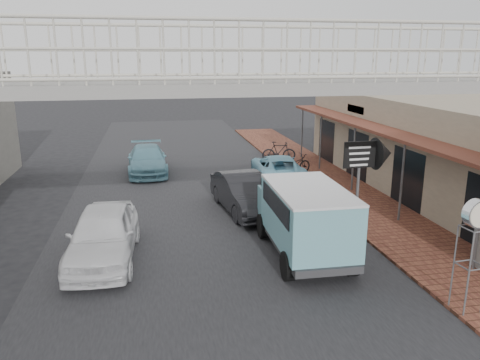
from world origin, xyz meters
name	(u,v)px	position (x,y,z in m)	size (l,w,h in m)	color
ground	(209,248)	(0.00, 0.00, 0.00)	(120.00, 120.00, 0.00)	black
road_strip	(209,248)	(0.00, 0.00, 0.01)	(10.00, 60.00, 0.01)	black
sidewalk	(363,205)	(6.50, 3.00, 0.05)	(3.00, 40.00, 0.10)	brown
shophouse_row	(454,147)	(10.97, 4.00, 2.01)	(7.20, 18.00, 4.00)	gray
footbridge	(231,181)	(0.00, -4.00, 3.18)	(16.40, 2.40, 6.34)	gray
white_hatchback	(103,235)	(-3.08, -0.25, 0.77)	(1.82, 4.53, 1.54)	white
dark_sedan	(244,193)	(1.76, 3.29, 0.72)	(1.52, 4.36, 1.44)	black
angkot_curb	(278,168)	(4.20, 7.33, 0.64)	(2.12, 4.59, 1.28)	#7ABDD4
angkot_far	(147,160)	(-1.83, 10.21, 0.67)	(1.89, 4.65, 1.35)	#69A3B6
angkot_van	(305,212)	(2.69, -1.09, 1.37)	(2.11, 4.44, 2.16)	black
motorcycle_near	(295,164)	(5.30, 8.20, 0.59)	(0.65, 1.86, 0.98)	black
motorcycle_far	(279,152)	(5.30, 11.08, 0.66)	(0.52, 1.85, 1.11)	black
street_clock	(476,219)	(5.30, -4.85, 2.28)	(0.66, 0.55, 2.63)	#59595B
arrow_sign	(380,155)	(5.94, 0.86, 2.53)	(1.75, 1.11, 3.01)	#59595B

